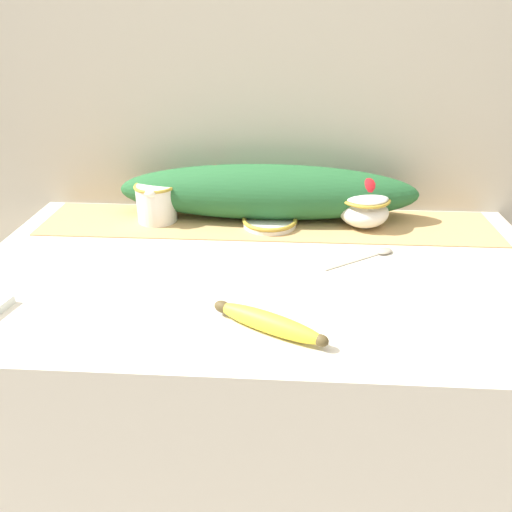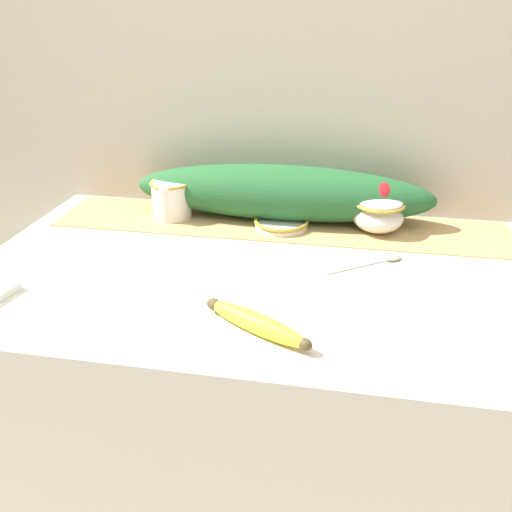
# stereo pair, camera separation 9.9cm
# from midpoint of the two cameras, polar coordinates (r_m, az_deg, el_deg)

# --- Properties ---
(countertop) EXTENTS (1.24, 0.71, 0.87)m
(countertop) POSITION_cam_midpoint_polar(r_m,az_deg,el_deg) (1.32, -1.70, -18.35)
(countertop) COLOR beige
(countertop) RESTS_ON ground_plane
(back_wall) EXTENTS (2.04, 0.04, 2.40)m
(back_wall) POSITION_cam_midpoint_polar(r_m,az_deg,el_deg) (1.32, -0.64, 19.25)
(back_wall) COLOR #B7AD99
(back_wall) RESTS_ON ground_plane
(table_runner) EXTENTS (1.14, 0.22, 0.00)m
(table_runner) POSITION_cam_midpoint_polar(r_m,az_deg,el_deg) (1.27, -1.02, 3.69)
(table_runner) COLOR tan
(table_runner) RESTS_ON countertop
(cream_pitcher) EXTENTS (0.11, 0.12, 0.10)m
(cream_pitcher) POSITION_cam_midpoint_polar(r_m,az_deg,el_deg) (1.30, -13.49, 6.09)
(cream_pitcher) COLOR white
(cream_pitcher) RESTS_ON countertop
(sugar_bowl) EXTENTS (0.12, 0.12, 0.11)m
(sugar_bowl) POSITION_cam_midpoint_polar(r_m,az_deg,el_deg) (1.25, 10.06, 5.43)
(sugar_bowl) COLOR white
(sugar_bowl) RESTS_ON countertop
(small_dish) EXTENTS (0.14, 0.14, 0.02)m
(small_dish) POSITION_cam_midpoint_polar(r_m,az_deg,el_deg) (1.25, -0.72, 3.89)
(small_dish) COLOR white
(small_dish) RESTS_ON countertop
(banana) EXTENTS (0.21, 0.13, 0.04)m
(banana) POSITION_cam_midpoint_polar(r_m,az_deg,el_deg) (0.85, -1.95, -7.70)
(banana) COLOR yellow
(banana) RESTS_ON countertop
(spoon) EXTENTS (0.16, 0.12, 0.01)m
(spoon) POSITION_cam_midpoint_polar(r_m,az_deg,el_deg) (1.13, 11.52, 0.33)
(spoon) COLOR #A89E89
(spoon) RESTS_ON countertop
(poinsettia_garland) EXTENTS (0.76, 0.15, 0.14)m
(poinsettia_garland) POSITION_cam_midpoint_polar(r_m,az_deg,el_deg) (1.28, -0.91, 7.34)
(poinsettia_garland) COLOR #235B2D
(poinsettia_garland) RESTS_ON countertop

